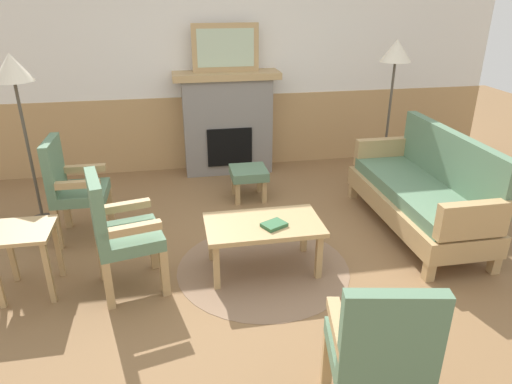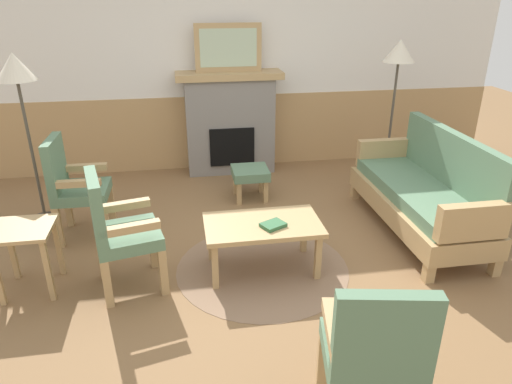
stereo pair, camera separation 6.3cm
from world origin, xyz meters
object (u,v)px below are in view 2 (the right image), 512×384
armchair_near_fireplace (117,228)px  couch (424,193)px  coffee_table (263,229)px  floor_lamp_by_chairs (17,78)px  armchair_front_left (375,352)px  fireplace (230,122)px  footstool (250,175)px  framed_picture (228,48)px  book_on_table (273,225)px  side_table (25,241)px  floor_lamp_by_couch (399,60)px  armchair_by_window_left (73,184)px

armchair_near_fireplace → couch: bearing=10.3°
coffee_table → floor_lamp_by_chairs: 2.66m
armchair_near_fireplace → armchair_front_left: bearing=-48.0°
fireplace → couch: (1.65, -1.96, -0.26)m
footstool → fireplace: bearing=97.1°
armchair_near_fireplace → framed_picture: bearing=64.9°
fireplace → book_on_table: fireplace is taller
footstool → book_on_table: bearing=-91.9°
couch → footstool: size_ratio=4.50×
coffee_table → footstool: coffee_table is taller
framed_picture → side_table: bearing=-128.2°
book_on_table → floor_lamp_by_couch: bearing=45.7°
armchair_near_fireplace → footstool: bearing=50.6°
coffee_table → book_on_table: (0.07, -0.08, 0.07)m
framed_picture → side_table: framed_picture is taller
book_on_table → side_table: side_table is taller
armchair_by_window_left → floor_lamp_by_couch: 3.78m
fireplace → book_on_table: 2.47m
armchair_near_fireplace → side_table: armchair_near_fireplace is taller
fireplace → floor_lamp_by_chairs: floor_lamp_by_chairs is taller
couch → framed_picture: bearing=130.1°
framed_picture → footstool: size_ratio=2.00×
footstool → floor_lamp_by_couch: bearing=11.0°
book_on_table → floor_lamp_by_chairs: (-2.14, 1.37, 1.00)m
book_on_table → armchair_front_left: armchair_front_left is taller
armchair_near_fireplace → armchair_by_window_left: same height
armchair_near_fireplace → floor_lamp_by_chairs: bearing=124.1°
couch → floor_lamp_by_couch: size_ratio=1.07×
fireplace → floor_lamp_by_couch: 2.14m
fireplace → armchair_front_left: bearing=-86.3°
framed_picture → coffee_table: (-0.01, -2.38, -1.17)m
footstool → side_table: side_table is taller
framed_picture → floor_lamp_by_chairs: size_ratio=0.48×
armchair_near_fireplace → floor_lamp_by_chairs: size_ratio=0.58×
armchair_front_left → footstool: bearing=92.7°
footstool → side_table: bearing=-143.8°
coffee_table → floor_lamp_by_couch: size_ratio=0.57×
footstool → side_table: (-1.98, -1.44, 0.15)m
floor_lamp_by_couch → couch: bearing=-100.5°
footstool → armchair_front_left: armchair_front_left is taller
coffee_table → armchair_front_left: size_ratio=0.98×
couch → armchair_near_fireplace: same height
side_table → floor_lamp_by_chairs: size_ratio=0.33×
floor_lamp_by_chairs → book_on_table: bearing=-32.6°
framed_picture → armchair_by_window_left: size_ratio=0.82×
framed_picture → floor_lamp_by_chairs: (-2.08, -1.09, -0.11)m
coffee_table → side_table: bearing=179.5°
framed_picture → couch: size_ratio=0.44×
book_on_table → side_table: bearing=177.2°
book_on_table → framed_picture: bearing=91.5°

